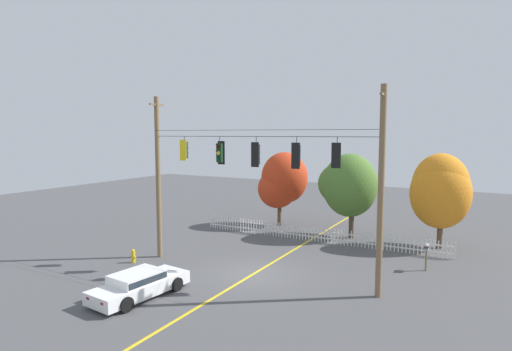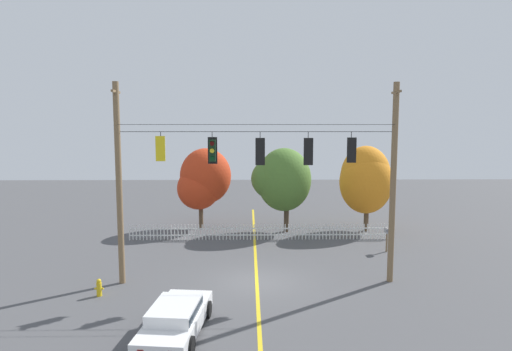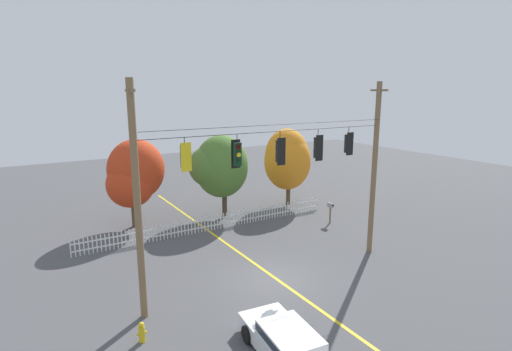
{
  "view_description": "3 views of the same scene",
  "coord_description": "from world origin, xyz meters",
  "views": [
    {
      "loc": [
        10.25,
        -18.36,
        7.2
      ],
      "look_at": [
        -0.21,
        0.63,
        5.04
      ],
      "focal_mm": 29.45,
      "sensor_mm": 36.0,
      "label": 1
    },
    {
      "loc": [
        -0.37,
        -19.61,
        7.25
      ],
      "look_at": [
        -0.03,
        0.65,
        4.99
      ],
      "focal_mm": 30.17,
      "sensor_mm": 36.0,
      "label": 2
    },
    {
      "loc": [
        -9.95,
        -14.61,
        8.86
      ],
      "look_at": [
        -0.5,
        1.0,
        4.94
      ],
      "focal_mm": 27.92,
      "sensor_mm": 36.0,
      "label": 3
    }
  ],
  "objects": [
    {
      "name": "ground",
      "position": [
        0.0,
        0.0,
        0.0
      ],
      "size": [
        80.0,
        80.0,
        0.0
      ],
      "primitive_type": "plane",
      "color": "#4C4C4F"
    },
    {
      "name": "autumn_maple_mid",
      "position": [
        1.95,
        9.96,
        3.68
      ],
      "size": [
        4.16,
        3.64,
        5.86
      ],
      "color": "#473828",
      "rests_on": "ground"
    },
    {
      "name": "signal_support_span",
      "position": [
        0.0,
        -0.0,
        4.73
      ],
      "size": [
        12.91,
        1.1,
        9.3
      ],
      "color": "brown",
      "rests_on": "ground"
    },
    {
      "name": "roadside_mailbox",
      "position": [
        7.71,
        4.85,
        1.17
      ],
      "size": [
        0.25,
        0.44,
        1.44
      ],
      "color": "brown",
      "rests_on": "ground"
    },
    {
      "name": "fire_hydrant",
      "position": [
        -6.85,
        -1.58,
        0.38
      ],
      "size": [
        0.38,
        0.22,
        0.77
      ],
      "color": "gold",
      "rests_on": "ground"
    },
    {
      "name": "traffic_signal_northbound_primary",
      "position": [
        -2.03,
        0.01,
        6.21
      ],
      "size": [
        0.43,
        0.38,
        1.47
      ],
      "color": "black"
    },
    {
      "name": "traffic_signal_southbound_primary",
      "position": [
        -4.36,
        -0.01,
        6.31
      ],
      "size": [
        0.43,
        0.38,
        1.33
      ],
      "color": "black"
    },
    {
      "name": "lane_centerline_stripe",
      "position": [
        0.0,
        0.0,
        0.0
      ],
      "size": [
        0.16,
        36.0,
        0.01
      ],
      "primitive_type": "cube",
      "color": "gold",
      "rests_on": "ground"
    },
    {
      "name": "autumn_maple_near_fence",
      "position": [
        -3.65,
        11.07,
        3.48
      ],
      "size": [
        3.85,
        3.45,
        5.79
      ],
      "color": "brown",
      "rests_on": "ground"
    },
    {
      "name": "traffic_signal_eastbound_side",
      "position": [
        0.15,
        -0.01,
        6.18
      ],
      "size": [
        0.43,
        0.38,
        1.52
      ],
      "color": "black"
    },
    {
      "name": "traffic_signal_northbound_secondary",
      "position": [
        4.32,
        -0.01,
        6.24
      ],
      "size": [
        0.43,
        0.38,
        1.41
      ],
      "color": "black"
    },
    {
      "name": "white_picket_fence",
      "position": [
        0.42,
        7.72,
        0.51
      ],
      "size": [
        17.1,
        0.06,
        1.01
      ],
      "color": "white",
      "rests_on": "ground"
    },
    {
      "name": "parked_car",
      "position": [
        -2.95,
        -5.12,
        0.61
      ],
      "size": [
        2.25,
        4.69,
        1.15
      ],
      "color": "white",
      "rests_on": "ground"
    },
    {
      "name": "autumn_oak_far_east",
      "position": [
        7.81,
        10.07,
        3.65
      ],
      "size": [
        3.65,
        3.47,
        6.0
      ],
      "color": "brown",
      "rests_on": "ground"
    },
    {
      "name": "traffic_signal_westbound_side",
      "position": [
        2.34,
        -0.01,
        6.17
      ],
      "size": [
        0.43,
        0.38,
        1.52
      ],
      "color": "black"
    }
  ]
}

